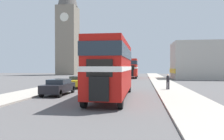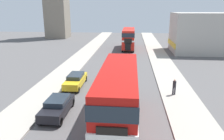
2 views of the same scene
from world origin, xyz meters
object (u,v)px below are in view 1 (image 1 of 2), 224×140
object	(u,v)px
church_tower	(68,19)
bus_distant	(132,67)
car_parked_mid	(78,82)
car_parked_near	(59,87)
double_decker_bus	(112,65)
pedestrian_walking	(168,81)

from	to	relation	value
church_tower	bus_distant	bearing A→B (deg)	-38.11
car_parked_mid	bus_distant	bearing A→B (deg)	77.29
car_parked_near	church_tower	size ratio (longest dim) A/B	0.13
double_decker_bus	bus_distant	size ratio (longest dim) A/B	1.11
double_decker_bus	bus_distant	world-z (taller)	double_decker_bus
bus_distant	church_tower	size ratio (longest dim) A/B	0.28
car_parked_near	pedestrian_walking	bearing A→B (deg)	25.96
bus_distant	pedestrian_walking	size ratio (longest dim) A/B	5.87
car_parked_near	car_parked_mid	bearing A→B (deg)	91.91
car_parked_near	car_parked_mid	distance (m)	6.62
car_parked_near	pedestrian_walking	world-z (taller)	pedestrian_walking
bus_distant	pedestrian_walking	xyz separation A→B (m)	(4.99, -25.05, -1.44)
bus_distant	car_parked_near	size ratio (longest dim) A/B	2.22
double_decker_bus	car_parked_mid	size ratio (longest dim) A/B	2.27
car_parked_near	pedestrian_walking	size ratio (longest dim) A/B	2.65
car_parked_near	pedestrian_walking	distance (m)	11.16
bus_distant	car_parked_near	world-z (taller)	bus_distant
bus_distant	car_parked_mid	size ratio (longest dim) A/B	2.04
car_parked_mid	church_tower	size ratio (longest dim) A/B	0.14
double_decker_bus	car_parked_mid	distance (m)	9.77
pedestrian_walking	church_tower	bearing A→B (deg)	121.76
car_parked_mid	double_decker_bus	bearing A→B (deg)	-57.00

